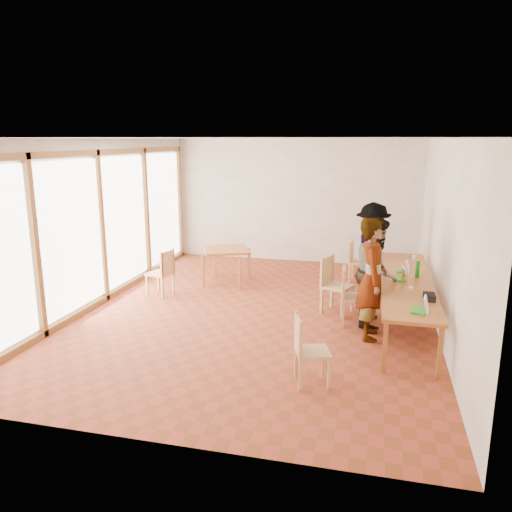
{
  "coord_description": "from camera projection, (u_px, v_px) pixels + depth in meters",
  "views": [
    {
      "loc": [
        1.97,
        -8.1,
        2.99
      ],
      "look_at": [
        0.06,
        -0.31,
        1.1
      ],
      "focal_mm": 35.0,
      "sensor_mm": 36.0,
      "label": 1
    }
  ],
  "objects": [
    {
      "name": "communal_table",
      "position": [
        407.0,
        282.0,
        8.14
      ],
      "size": [
        0.8,
        4.0,
        0.75
      ],
      "color": "#AE5E26",
      "rests_on": "ground"
    },
    {
      "name": "yellow_mug",
      "position": [
        405.0,
        278.0,
        8.04
      ],
      "size": [
        0.13,
        0.13,
        0.09
      ],
      "primitive_type": "imported",
      "rotation": [
        0.0,
        0.0,
        0.21
      ],
      "color": "gold",
      "rests_on": "communal_table"
    },
    {
      "name": "pink_phone",
      "position": [
        407.0,
        256.0,
        9.7
      ],
      "size": [
        0.05,
        0.1,
        0.01
      ],
      "primitive_type": "cube",
      "color": "#F34BA2",
      "rests_on": "communal_table"
    },
    {
      "name": "ground",
      "position": [
        257.0,
        312.0,
        8.8
      ],
      "size": [
        8.0,
        8.0,
        0.0
      ],
      "primitive_type": "plane",
      "color": "#9A3925",
      "rests_on": "ground"
    },
    {
      "name": "chair_near",
      "position": [
        305.0,
        343.0,
        6.13
      ],
      "size": [
        0.52,
        0.52,
        0.47
      ],
      "rotation": [
        0.0,
        0.0,
        0.31
      ],
      "color": "tan",
      "rests_on": "ground"
    },
    {
      "name": "window_wall",
      "position": [
        100.0,
        222.0,
        9.14
      ],
      "size": [
        0.1,
        8.0,
        3.0
      ],
      "primitive_type": "cube",
      "color": "white",
      "rests_on": "ground"
    },
    {
      "name": "chair_mid",
      "position": [
        349.0,
        290.0,
        8.14
      ],
      "size": [
        0.48,
        0.48,
        0.51
      ],
      "rotation": [
        0.0,
        0.0,
        0.07
      ],
      "color": "tan",
      "rests_on": "ground"
    },
    {
      "name": "wall_right",
      "position": [
        444.0,
        237.0,
        7.76
      ],
      "size": [
        0.1,
        8.0,
        3.0
      ],
      "primitive_type": "cube",
      "color": "#F1E4D0",
      "rests_on": "ground"
    },
    {
      "name": "laptop_mid",
      "position": [
        401.0,
        276.0,
        8.1
      ],
      "size": [
        0.26,
        0.29,
        0.22
      ],
      "rotation": [
        0.0,
        0.0,
        0.14
      ],
      "color": "green",
      "rests_on": "communal_table"
    },
    {
      "name": "ceiling",
      "position": [
        257.0,
        137.0,
        8.11
      ],
      "size": [
        6.0,
        8.0,
        0.04
      ],
      "primitive_type": "cube",
      "color": "white",
      "rests_on": "wall_back"
    },
    {
      "name": "chair_empty",
      "position": [
        355.0,
        257.0,
        10.66
      ],
      "size": [
        0.45,
        0.45,
        0.46
      ],
      "rotation": [
        0.0,
        0.0,
        -0.13
      ],
      "color": "tan",
      "rests_on": "ground"
    },
    {
      "name": "black_pouch",
      "position": [
        429.0,
        297.0,
        7.09
      ],
      "size": [
        0.16,
        0.26,
        0.09
      ],
      "primitive_type": "cube",
      "color": "black",
      "rests_on": "communal_table"
    },
    {
      "name": "laptop_near",
      "position": [
        422.0,
        308.0,
        6.59
      ],
      "size": [
        0.26,
        0.28,
        0.22
      ],
      "rotation": [
        0.0,
        0.0,
        -0.14
      ],
      "color": "green",
      "rests_on": "communal_table"
    },
    {
      "name": "chair_spare",
      "position": [
        164.0,
        268.0,
        9.63
      ],
      "size": [
        0.5,
        0.5,
        0.48
      ],
      "rotation": [
        0.0,
        0.0,
        2.92
      ],
      "color": "tan",
      "rests_on": "ground"
    },
    {
      "name": "person_far",
      "position": [
        372.0,
        249.0,
        9.71
      ],
      "size": [
        0.81,
        1.24,
        1.8
      ],
      "primitive_type": "imported",
      "rotation": [
        0.0,
        0.0,
        1.7
      ],
      "color": "gray",
      "rests_on": "ground"
    },
    {
      "name": "wall_back",
      "position": [
        295.0,
        201.0,
        12.24
      ],
      "size": [
        6.0,
        0.1,
        3.0
      ],
      "primitive_type": "cube",
      "color": "#F1E4D0",
      "rests_on": "ground"
    },
    {
      "name": "chair_far",
      "position": [
        332.0,
        278.0,
        8.74
      ],
      "size": [
        0.6,
        0.6,
        0.53
      ],
      "rotation": [
        0.0,
        0.0,
        -0.36
      ],
      "color": "tan",
      "rests_on": "ground"
    },
    {
      "name": "person_mid",
      "position": [
        376.0,
        271.0,
        8.1
      ],
      "size": [
        0.68,
        0.87,
        1.77
      ],
      "primitive_type": "imported",
      "rotation": [
        0.0,
        0.0,
        1.56
      ],
      "color": "gray",
      "rests_on": "ground"
    },
    {
      "name": "clear_glass",
      "position": [
        414.0,
        258.0,
        9.44
      ],
      "size": [
        0.07,
        0.07,
        0.09
      ],
      "primitive_type": "cylinder",
      "color": "silver",
      "rests_on": "communal_table"
    },
    {
      "name": "person_near",
      "position": [
        372.0,
        279.0,
        7.5
      ],
      "size": [
        0.49,
        0.71,
        1.87
      ],
      "primitive_type": "imported",
      "rotation": [
        0.0,
        0.0,
        1.63
      ],
      "color": "gray",
      "rests_on": "ground"
    },
    {
      "name": "green_bottle",
      "position": [
        417.0,
        269.0,
        8.22
      ],
      "size": [
        0.07,
        0.07,
        0.28
      ],
      "primitive_type": "cylinder",
      "color": "#157E15",
      "rests_on": "communal_table"
    },
    {
      "name": "side_table",
      "position": [
        226.0,
        252.0,
        10.44
      ],
      "size": [
        0.9,
        0.9,
        0.75
      ],
      "rotation": [
        0.0,
        0.0,
        0.41
      ],
      "color": "#AE5E26",
      "rests_on": "ground"
    },
    {
      "name": "wall_front",
      "position": [
        156.0,
        302.0,
        4.67
      ],
      "size": [
        6.0,
        0.1,
        3.0
      ],
      "primitive_type": "cube",
      "color": "#F1E4D0",
      "rests_on": "ground"
    },
    {
      "name": "condiment_cup",
      "position": [
        411.0,
        289.0,
        7.53
      ],
      "size": [
        0.08,
        0.08,
        0.06
      ],
      "primitive_type": "cylinder",
      "color": "white",
      "rests_on": "communal_table"
    },
    {
      "name": "laptop_far",
      "position": [
        405.0,
        269.0,
        8.58
      ],
      "size": [
        0.24,
        0.26,
        0.2
      ],
      "rotation": [
        0.0,
        0.0,
        -0.16
      ],
      "color": "green",
      "rests_on": "communal_table"
    }
  ]
}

